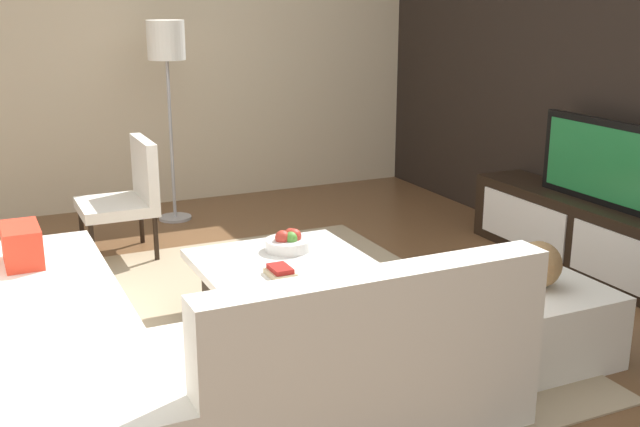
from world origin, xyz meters
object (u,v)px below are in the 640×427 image
object	(u,v)px
coffee_table	(285,290)
ottoman	(534,321)
media_console	(592,237)
decorative_ball	(538,264)
floor_lamp	(167,54)
book_stack	(280,272)
accent_chair_near	(129,191)
sectional_couch	(145,350)
fruit_bowl	(288,242)
television	(600,162)

from	to	relation	value
coffee_table	ottoman	world-z (taller)	ottoman
media_console	decorative_ball	distance (m)	1.57
floor_lamp	book_stack	xyz separation A→B (m)	(2.66, -0.09, -1.02)
media_console	accent_chair_near	distance (m)	3.36
sectional_couch	ottoman	xyz separation A→B (m)	(0.36, 2.01, -0.09)
ottoman	sectional_couch	bearing A→B (deg)	-100.05
accent_chair_near	sectional_couch	bearing A→B (deg)	-13.38
sectional_couch	coffee_table	world-z (taller)	sectional_couch
fruit_bowl	television	bearing A→B (deg)	82.73
accent_chair_near	fruit_bowl	size ratio (longest dim) A/B	3.11
television	ottoman	bearing A→B (deg)	-54.74
media_console	fruit_bowl	size ratio (longest dim) A/B	7.76
accent_chair_near	coffee_table	bearing A→B (deg)	15.49
coffee_table	floor_lamp	size ratio (longest dim) A/B	0.59
book_stack	accent_chair_near	bearing A→B (deg)	-166.56
media_console	book_stack	bearing A→B (deg)	-87.23
accent_chair_near	television	bearing A→B (deg)	55.21
media_console	sectional_couch	size ratio (longest dim) A/B	0.86
television	ottoman	world-z (taller)	television
coffee_table	fruit_bowl	distance (m)	0.31
media_console	floor_lamp	size ratio (longest dim) A/B	1.28
television	decorative_ball	size ratio (longest dim) A/B	4.26
accent_chair_near	ottoman	size ratio (longest dim) A/B	1.24
coffee_table	decorative_ball	bearing A→B (deg)	46.26
media_console	decorative_ball	size ratio (longest dim) A/B	8.77
television	coffee_table	bearing A→B (deg)	-92.49
sectional_couch	ottoman	distance (m)	2.04
floor_lamp	book_stack	bearing A→B (deg)	-1.90
accent_chair_near	floor_lamp	distance (m)	1.33
decorative_ball	coffee_table	bearing A→B (deg)	-133.74
television	coffee_table	distance (m)	2.37
media_console	sectional_couch	xyz separation A→B (m)	(0.54, -3.27, 0.04)
media_console	fruit_bowl	distance (m)	2.22
coffee_table	floor_lamp	xyz separation A→B (m)	(-2.44, -0.03, 1.22)
media_console	fruit_bowl	world-z (taller)	fruit_bowl
television	floor_lamp	xyz separation A→B (m)	(-2.54, -2.32, 0.63)
sectional_couch	floor_lamp	size ratio (longest dim) A/B	1.50
floor_lamp	book_stack	size ratio (longest dim) A/B	9.19
coffee_table	ottoman	size ratio (longest dim) A/B	1.42
coffee_table	ottoman	distance (m)	1.43
fruit_bowl	book_stack	bearing A→B (deg)	-28.48
coffee_table	accent_chair_near	bearing A→B (deg)	-161.26
ottoman	fruit_bowl	xyz separation A→B (m)	(-1.17, -0.94, 0.23)
television	sectional_couch	world-z (taller)	television
sectional_couch	accent_chair_near	bearing A→B (deg)	169.87
sectional_couch	fruit_bowl	size ratio (longest dim) A/B	9.04
television	sectional_couch	bearing A→B (deg)	-80.69
coffee_table	floor_lamp	bearing A→B (deg)	-179.39
television	accent_chair_near	bearing A→B (deg)	-121.55
sectional_couch	television	bearing A→B (deg)	99.31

